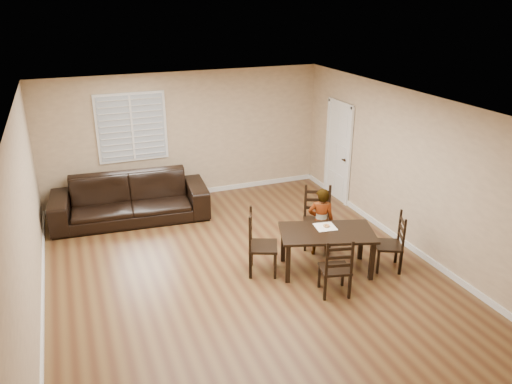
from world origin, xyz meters
TOP-DOWN VIEW (x-y plane):
  - ground at (0.00, 0.00)m, footprint 7.00×7.00m
  - room at (0.04, 0.18)m, footprint 6.04×7.04m
  - dining_table at (1.27, -0.44)m, footprint 1.65×1.23m
  - chair_near at (1.57, 0.46)m, footprint 0.63×0.61m
  - chair_far at (1.03, -1.19)m, footprint 0.51×0.49m
  - chair_left at (0.19, -0.08)m, footprint 0.59×0.61m
  - chair_right at (2.33, -0.80)m, footprint 0.55×0.56m
  - child at (1.43, 0.06)m, footprint 0.52×0.45m
  - napkin at (1.32, -0.28)m, footprint 0.36×0.36m
  - donut at (1.33, -0.29)m, footprint 0.10×0.10m
  - sofa at (-1.35, 2.68)m, footprint 3.04×1.40m

SIDE VIEW (x-z plane):
  - ground at x=0.00m, z-range 0.00..0.00m
  - chair_far at x=1.03m, z-range -0.04..0.90m
  - sofa at x=-1.35m, z-range 0.00..0.86m
  - chair_right at x=2.33m, z-range -0.04..0.91m
  - chair_left at x=0.19m, z-range -0.05..1.01m
  - chair_near at x=1.57m, z-range -0.05..1.02m
  - dining_table at x=1.27m, z-range 0.25..0.94m
  - child at x=1.43m, z-range 0.00..1.20m
  - napkin at x=1.32m, z-range 0.69..0.69m
  - donut at x=1.33m, z-range 0.69..0.73m
  - room at x=0.04m, z-range 0.45..3.17m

